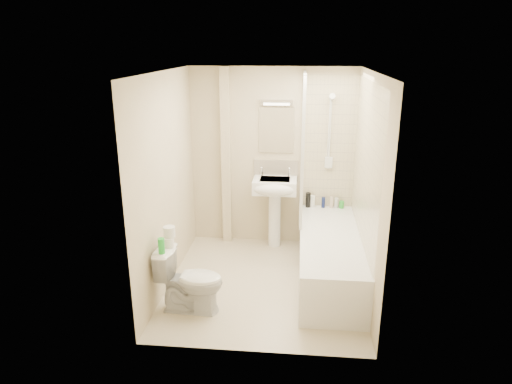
# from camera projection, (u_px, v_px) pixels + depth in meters

# --- Properties ---
(floor) EXTENTS (2.50, 2.50, 0.00)m
(floor) POSITION_uv_depth(u_px,v_px,m) (264.00, 283.00, 5.33)
(floor) COLOR beige
(floor) RESTS_ON ground
(wall_back) EXTENTS (2.20, 0.02, 2.40)m
(wall_back) POSITION_uv_depth(u_px,v_px,m) (272.00, 158.00, 6.14)
(wall_back) COLOR beige
(wall_back) RESTS_ON ground
(wall_left) EXTENTS (0.02, 2.50, 2.40)m
(wall_left) POSITION_uv_depth(u_px,v_px,m) (166.00, 183.00, 5.06)
(wall_left) COLOR beige
(wall_left) RESTS_ON ground
(wall_right) EXTENTS (0.02, 2.50, 2.40)m
(wall_right) POSITION_uv_depth(u_px,v_px,m) (368.00, 188.00, 4.86)
(wall_right) COLOR beige
(wall_right) RESTS_ON ground
(ceiling) EXTENTS (2.20, 2.50, 0.02)m
(ceiling) POSITION_uv_depth(u_px,v_px,m) (266.00, 72.00, 4.59)
(ceiling) COLOR white
(ceiling) RESTS_ON wall_back
(tile_back) EXTENTS (0.70, 0.01, 1.75)m
(tile_back) POSITION_uv_depth(u_px,v_px,m) (329.00, 143.00, 5.99)
(tile_back) COLOR beige
(tile_back) RESTS_ON wall_back
(tile_right) EXTENTS (0.01, 2.10, 1.75)m
(tile_right) POSITION_uv_depth(u_px,v_px,m) (366.00, 163.00, 4.98)
(tile_right) COLOR beige
(tile_right) RESTS_ON wall_right
(pipe_boxing) EXTENTS (0.12, 0.12, 2.40)m
(pipe_boxing) POSITION_uv_depth(u_px,v_px,m) (226.00, 158.00, 6.14)
(pipe_boxing) COLOR beige
(pipe_boxing) RESTS_ON ground
(splashback) EXTENTS (0.60, 0.02, 0.30)m
(splashback) POSITION_uv_depth(u_px,v_px,m) (276.00, 171.00, 6.18)
(splashback) COLOR beige
(splashback) RESTS_ON wall_back
(mirror) EXTENTS (0.46, 0.01, 0.60)m
(mirror) POSITION_uv_depth(u_px,v_px,m) (276.00, 130.00, 6.01)
(mirror) COLOR white
(mirror) RESTS_ON wall_back
(strip_light) EXTENTS (0.42, 0.07, 0.07)m
(strip_light) POSITION_uv_depth(u_px,v_px,m) (277.00, 102.00, 5.87)
(strip_light) COLOR silver
(strip_light) RESTS_ON wall_back
(bathtub) EXTENTS (0.70, 2.10, 0.55)m
(bathtub) POSITION_uv_depth(u_px,v_px,m) (329.00, 256.00, 5.36)
(bathtub) COLOR white
(bathtub) RESTS_ON ground
(shower_screen) EXTENTS (0.04, 0.92, 1.80)m
(shower_screen) POSITION_uv_depth(u_px,v_px,m) (303.00, 148.00, 5.60)
(shower_screen) COLOR white
(shower_screen) RESTS_ON bathtub
(shower_fixture) EXTENTS (0.10, 0.16, 0.99)m
(shower_fixture) POSITION_uv_depth(u_px,v_px,m) (330.00, 135.00, 5.91)
(shower_fixture) COLOR white
(shower_fixture) RESTS_ON wall_back
(pedestal_sink) EXTENTS (0.57, 0.51, 1.10)m
(pedestal_sink) POSITION_uv_depth(u_px,v_px,m) (275.00, 194.00, 6.05)
(pedestal_sink) COLOR white
(pedestal_sink) RESTS_ON ground
(bottle_black_a) EXTENTS (0.07, 0.07, 0.20)m
(bottle_black_a) POSITION_uv_depth(u_px,v_px,m) (308.00, 200.00, 6.18)
(bottle_black_a) COLOR black
(bottle_black_a) RESTS_ON bathtub
(bottle_white_a) EXTENTS (0.06, 0.06, 0.16)m
(bottle_white_a) POSITION_uv_depth(u_px,v_px,m) (313.00, 201.00, 6.18)
(bottle_white_a) COLOR white
(bottle_white_a) RESTS_ON bathtub
(bottle_blue) EXTENTS (0.05, 0.05, 0.14)m
(bottle_blue) POSITION_uv_depth(u_px,v_px,m) (323.00, 202.00, 6.17)
(bottle_blue) COLOR #121C4E
(bottle_blue) RESTS_ON bathtub
(bottle_cream) EXTENTS (0.05, 0.05, 0.16)m
(bottle_cream) POSITION_uv_depth(u_px,v_px,m) (331.00, 202.00, 6.16)
(bottle_cream) COLOR beige
(bottle_cream) RESTS_ON bathtub
(bottle_white_b) EXTENTS (0.05, 0.05, 0.14)m
(bottle_white_b) POSITION_uv_depth(u_px,v_px,m) (336.00, 203.00, 6.16)
(bottle_white_b) COLOR silver
(bottle_white_b) RESTS_ON bathtub
(bottle_green) EXTENTS (0.06, 0.06, 0.10)m
(bottle_green) POSITION_uv_depth(u_px,v_px,m) (342.00, 205.00, 6.16)
(bottle_green) COLOR green
(bottle_green) RESTS_ON bathtub
(toilet) EXTENTS (0.45, 0.71, 0.69)m
(toilet) POSITION_uv_depth(u_px,v_px,m) (190.00, 280.00, 4.71)
(toilet) COLOR white
(toilet) RESTS_ON ground
(toilet_roll_lower) EXTENTS (0.11, 0.11, 0.10)m
(toilet_roll_lower) POSITION_uv_depth(u_px,v_px,m) (169.00, 242.00, 4.66)
(toilet_roll_lower) COLOR white
(toilet_roll_lower) RESTS_ON toilet
(toilet_roll_upper) EXTENTS (0.12, 0.12, 0.11)m
(toilet_roll_upper) POSITION_uv_depth(u_px,v_px,m) (169.00, 232.00, 4.65)
(toilet_roll_upper) COLOR white
(toilet_roll_upper) RESTS_ON toilet_roll_lower
(green_bottle) EXTENTS (0.07, 0.07, 0.16)m
(green_bottle) POSITION_uv_depth(u_px,v_px,m) (161.00, 246.00, 4.50)
(green_bottle) COLOR green
(green_bottle) RESTS_ON toilet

